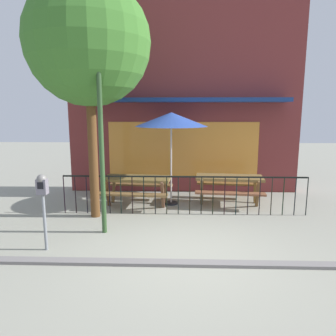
{
  "coord_description": "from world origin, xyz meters",
  "views": [
    {
      "loc": [
        -0.14,
        -5.37,
        2.54
      ],
      "look_at": [
        -0.41,
        2.59,
        1.09
      ],
      "focal_mm": 33.75,
      "sensor_mm": 36.0,
      "label": 1
    }
  ],
  "objects_px": {
    "parking_meter_near": "(43,192)",
    "picnic_table_left": "(137,183)",
    "street_tree": "(88,44)",
    "picnic_table_right": "(229,182)",
    "street_lamp": "(100,109)",
    "patio_umbrella": "(171,120)"
  },
  "relations": [
    {
      "from": "parking_meter_near",
      "to": "picnic_table_left",
      "type": "bearing_deg",
      "value": 65.43
    },
    {
      "from": "street_tree",
      "to": "parking_meter_near",
      "type": "bearing_deg",
      "value": -102.42
    },
    {
      "from": "patio_umbrella",
      "to": "picnic_table_right",
      "type": "bearing_deg",
      "value": 3.19
    },
    {
      "from": "picnic_table_right",
      "to": "street_lamp",
      "type": "height_order",
      "value": "street_lamp"
    },
    {
      "from": "picnic_table_left",
      "to": "patio_umbrella",
      "type": "height_order",
      "value": "patio_umbrella"
    },
    {
      "from": "picnic_table_left",
      "to": "picnic_table_right",
      "type": "height_order",
      "value": "same"
    },
    {
      "from": "patio_umbrella",
      "to": "picnic_table_left",
      "type": "bearing_deg",
      "value": -172.79
    },
    {
      "from": "parking_meter_near",
      "to": "picnic_table_right",
      "type": "bearing_deg",
      "value": 38.86
    },
    {
      "from": "patio_umbrella",
      "to": "street_tree",
      "type": "bearing_deg",
      "value": -149.02
    },
    {
      "from": "picnic_table_right",
      "to": "picnic_table_left",
      "type": "bearing_deg",
      "value": -175.33
    },
    {
      "from": "street_tree",
      "to": "picnic_table_right",
      "type": "bearing_deg",
      "value": 19.1
    },
    {
      "from": "picnic_table_left",
      "to": "street_lamp",
      "type": "bearing_deg",
      "value": -102.44
    },
    {
      "from": "picnic_table_left",
      "to": "picnic_table_right",
      "type": "xyz_separation_m",
      "value": [
        2.51,
        0.21,
        0.0
      ]
    },
    {
      "from": "street_tree",
      "to": "street_lamp",
      "type": "relative_size",
      "value": 1.38
    },
    {
      "from": "picnic_table_right",
      "to": "street_tree",
      "type": "relative_size",
      "value": 0.36
    },
    {
      "from": "parking_meter_near",
      "to": "street_tree",
      "type": "distance_m",
      "value": 3.49
    },
    {
      "from": "patio_umbrella",
      "to": "street_lamp",
      "type": "distance_m",
      "value": 2.52
    },
    {
      "from": "patio_umbrella",
      "to": "street_lamp",
      "type": "height_order",
      "value": "street_lamp"
    },
    {
      "from": "patio_umbrella",
      "to": "street_tree",
      "type": "relative_size",
      "value": 0.46
    },
    {
      "from": "picnic_table_left",
      "to": "street_lamp",
      "type": "relative_size",
      "value": 0.49
    },
    {
      "from": "patio_umbrella",
      "to": "street_tree",
      "type": "height_order",
      "value": "street_tree"
    },
    {
      "from": "picnic_table_right",
      "to": "street_lamp",
      "type": "relative_size",
      "value": 0.49
    }
  ]
}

